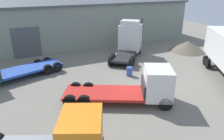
# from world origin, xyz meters

# --- Properties ---
(ground_plane) EXTENTS (60.00, 60.00, 0.00)m
(ground_plane) POSITION_xyz_m (0.00, 0.00, 0.00)
(ground_plane) COLOR slate
(warehouse_building) EXTENTS (33.35, 10.34, 5.85)m
(warehouse_building) POSITION_xyz_m (0.00, 18.91, 2.93)
(warehouse_building) COLOR gray
(warehouse_building) RESTS_ON ground_plane
(tractor_unit_white) EXTENTS (6.17, 6.47, 4.23)m
(tractor_unit_white) POSITION_xyz_m (4.01, 9.51, 1.99)
(tractor_unit_white) COLOR silver
(tractor_unit_white) RESTS_ON ground_plane
(flatbed_truck_white) EXTENTS (8.00, 5.77, 2.69)m
(flatbed_truck_white) POSITION_xyz_m (-0.84, -0.79, 1.29)
(flatbed_truck_white) COLOR silver
(flatbed_truck_white) RESTS_ON ground_plane
(gravel_pile) EXTENTS (4.57, 4.57, 1.36)m
(gravel_pile) POSITION_xyz_m (11.76, 7.77, 0.68)
(gravel_pile) COLOR #665B4C
(gravel_pile) RESTS_ON ground_plane
(oil_drum) EXTENTS (0.58, 0.58, 0.88)m
(oil_drum) POSITION_xyz_m (0.87, 3.90, 0.44)
(oil_drum) COLOR #33519E
(oil_drum) RESTS_ON ground_plane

